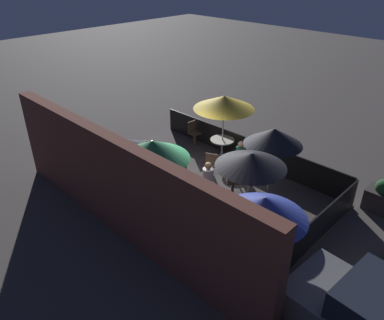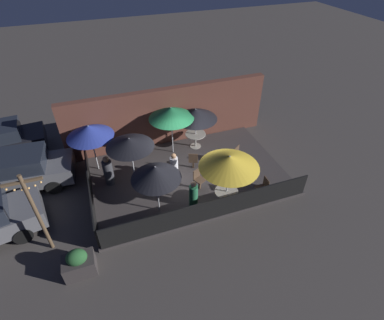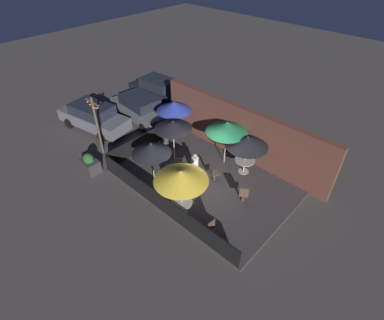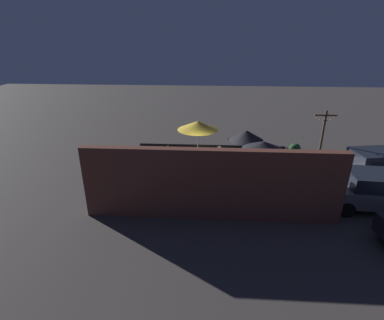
{
  "view_description": "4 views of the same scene",
  "coord_description": "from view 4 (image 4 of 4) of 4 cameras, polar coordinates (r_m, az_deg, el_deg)",
  "views": [
    {
      "loc": [
        -7.15,
        7.48,
        6.85
      ],
      "look_at": [
        -0.14,
        0.31,
        1.34
      ],
      "focal_mm": 35.0,
      "sensor_mm": 36.0,
      "label": 1
    },
    {
      "loc": [
        -3.21,
        -9.46,
        8.84
      ],
      "look_at": [
        0.08,
        -0.24,
        1.1
      ],
      "focal_mm": 28.0,
      "sensor_mm": 36.0,
      "label": 2
    },
    {
      "loc": [
        6.97,
        -8.25,
        9.9
      ],
      "look_at": [
        -0.41,
        -0.34,
        1.38
      ],
      "focal_mm": 28.0,
      "sensor_mm": 36.0,
      "label": 3
    },
    {
      "loc": [
        0.11,
        13.13,
        6.82
      ],
      "look_at": [
        0.95,
        -0.29,
        1.13
      ],
      "focal_mm": 28.0,
      "sensor_mm": 36.0,
      "label": 4
    }
  ],
  "objects": [
    {
      "name": "patio_umbrella_2",
      "position": [
        15.59,
        10.28,
        4.66
      ],
      "size": [
        1.81,
        1.81,
        2.17
      ],
      "color": "#B2B2B7",
      "rests_on": "patio_deck"
    },
    {
      "name": "patron_1",
      "position": [
        14.32,
        17.07,
        -3.23
      ],
      "size": [
        0.47,
        0.47,
        1.39
      ],
      "rotation": [
        0.0,
        0.0,
        1.38
      ],
      "color": "#333338",
      "rests_on": "patio_deck"
    },
    {
      "name": "patio_umbrella_1",
      "position": [
        12.26,
        -1.01,
        -0.44
      ],
      "size": [
        2.03,
        2.03,
        2.09
      ],
      "color": "#B2B2B7",
      "rests_on": "patio_deck"
    },
    {
      "name": "light_post",
      "position": [
        16.84,
        23.51,
        3.92
      ],
      "size": [
        1.1,
        0.12,
        3.31
      ],
      "color": "brown",
      "rests_on": "ground_plane"
    },
    {
      "name": "fence_front",
      "position": [
        16.97,
        3.71,
        1.38
      ],
      "size": [
        8.13,
        0.05,
        0.95
      ],
      "color": "black",
      "rests_on": "patio_deck"
    },
    {
      "name": "dining_table_1",
      "position": [
        12.81,
        -0.97,
        -5.54
      ],
      "size": [
        0.99,
        0.99,
        0.74
      ],
      "color": "#9E998E",
      "rests_on": "patio_deck"
    },
    {
      "name": "building_wall",
      "position": [
        11.52,
        3.75,
        -4.77
      ],
      "size": [
        9.93,
        0.36,
        2.94
      ],
      "color": "brown",
      "rests_on": "ground_plane"
    },
    {
      "name": "patio_umbrella_3",
      "position": [
        12.17,
        4.58,
        0.9
      ],
      "size": [
        2.05,
        2.05,
        2.42
      ],
      "color": "#B2B2B7",
      "rests_on": "patio_deck"
    },
    {
      "name": "patio_umbrella_5",
      "position": [
        13.84,
        13.38,
        2.7
      ],
      "size": [
        1.9,
        1.9,
        2.26
      ],
      "color": "#B2B2B7",
      "rests_on": "patio_deck"
    },
    {
      "name": "patio_chair_1",
      "position": [
        15.36,
        3.23,
        -0.83
      ],
      "size": [
        0.54,
        0.54,
        0.94
      ],
      "rotation": [
        0.0,
        0.0,
        -1.11
      ],
      "color": "#4C3828",
      "rests_on": "patio_deck"
    },
    {
      "name": "patio_umbrella_0",
      "position": [
        16.01,
        1.11,
        6.6
      ],
      "size": [
        2.18,
        2.18,
        2.43
      ],
      "color": "#B2B2B7",
      "rests_on": "patio_deck"
    },
    {
      "name": "fence_side_left",
      "position": [
        15.14,
        19.49,
        -2.74
      ],
      "size": [
        0.05,
        5.19,
        0.95
      ],
      "color": "black",
      "rests_on": "patio_deck"
    },
    {
      "name": "patio_chair_4",
      "position": [
        14.23,
        2.29,
        -2.94
      ],
      "size": [
        0.53,
        0.53,
        0.91
      ],
      "rotation": [
        0.0,
        0.0,
        1.16
      ],
      "color": "#4C3828",
      "rests_on": "patio_deck"
    },
    {
      "name": "parked_car_1",
      "position": [
        14.57,
        31.81,
        -4.97
      ],
      "size": [
        4.48,
        2.03,
        1.62
      ],
      "rotation": [
        0.0,
        0.0,
        -0.07
      ],
      "color": "#5B5B60",
      "rests_on": "ground_plane"
    },
    {
      "name": "patio_chair_0",
      "position": [
        15.02,
        8.07,
        -1.55
      ],
      "size": [
        0.56,
        0.56,
        0.96
      ],
      "rotation": [
        0.0,
        0.0,
        -0.73
      ],
      "color": "#4C3828",
      "rests_on": "patio_deck"
    },
    {
      "name": "patio_umbrella_4",
      "position": [
        12.88,
        20.54,
        0.06
      ],
      "size": [
        1.95,
        1.95,
        2.27
      ],
      "color": "#B2B2B7",
      "rests_on": "patio_deck"
    },
    {
      "name": "patio_chair_2",
      "position": [
        14.55,
        -5.18,
        -2.29
      ],
      "size": [
        0.56,
        0.56,
        0.94
      ],
      "rotation": [
        0.0,
        0.0,
        2.17
      ],
      "color": "#4C3828",
      "rests_on": "patio_deck"
    },
    {
      "name": "ground_plane",
      "position": [
        14.8,
        3.62,
        -4.54
      ],
      "size": [
        60.0,
        60.0,
        0.0
      ],
      "primitive_type": "plane",
      "color": "#423D3A"
    },
    {
      "name": "patio_deck",
      "position": [
        14.77,
        3.63,
        -4.34
      ],
      "size": [
        8.33,
        5.39,
        0.12
      ],
      "color": "#383333",
      "rests_on": "ground_plane"
    },
    {
      "name": "patron_0",
      "position": [
        16.14,
        5.17,
        0.47
      ],
      "size": [
        0.34,
        0.34,
        1.22
      ],
      "rotation": [
        0.0,
        0.0,
        3.13
      ],
      "color": "#236642",
      "rests_on": "patio_deck"
    },
    {
      "name": "planter_box",
      "position": [
        18.2,
        18.88,
        1.21
      ],
      "size": [
        0.98,
        0.69,
        1.06
      ],
      "color": "#332D2D",
      "rests_on": "ground_plane"
    },
    {
      "name": "patio_chair_3",
      "position": [
        16.76,
        -4.25,
        1.29
      ],
      "size": [
        0.42,
        0.42,
        0.96
      ],
      "rotation": [
        0.0,
        0.0,
        3.09
      ],
      "color": "#4C3828",
      "rests_on": "patio_deck"
    },
    {
      "name": "parked_car_0",
      "position": [
        17.22,
        31.68,
        -0.93
      ],
      "size": [
        4.76,
        2.48,
        1.62
      ],
      "rotation": [
        0.0,
        0.0,
        0.18
      ],
      "color": "#5B5B60",
      "rests_on": "ground_plane"
    },
    {
      "name": "dining_table_0",
      "position": [
        16.53,
        1.07,
        1.3
      ],
      "size": [
        0.9,
        0.9,
        0.76
      ],
      "color": "#9E998E",
      "rests_on": "patio_deck"
    },
    {
      "name": "patron_2",
      "position": [
        14.43,
        6.13,
        -2.37
      ],
      "size": [
        0.41,
        0.41,
        1.24
      ],
      "rotation": [
        0.0,
        0.0,
        4.93
      ],
      "color": "silver",
      "rests_on": "patio_deck"
    }
  ]
}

